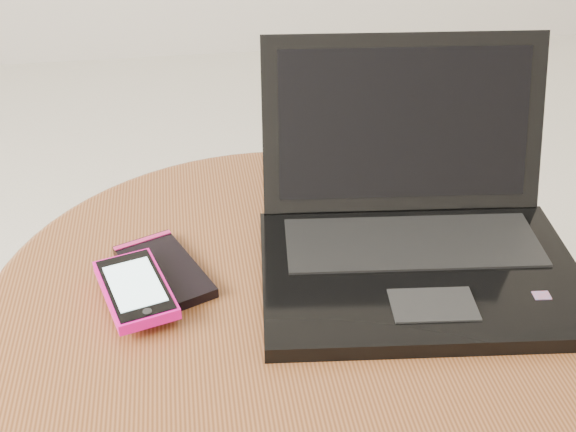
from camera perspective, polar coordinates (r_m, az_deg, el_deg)
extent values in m
cylinder|color=#5C3217|center=(0.78, 0.00, -6.57)|extent=(0.61, 0.61, 0.03)
torus|color=#5C3217|center=(0.78, 0.00, -6.57)|extent=(0.64, 0.64, 0.03)
cube|color=black|center=(0.79, 10.25, -4.53)|extent=(0.36, 0.26, 0.02)
cube|color=black|center=(0.82, 9.67, -2.02)|extent=(0.29, 0.13, 0.00)
cube|color=black|center=(0.74, 11.25, -6.78)|extent=(0.09, 0.06, 0.00)
cube|color=red|center=(0.78, 19.15, -5.86)|extent=(0.02, 0.01, 0.00)
cube|color=black|center=(0.86, 8.97, 7.12)|extent=(0.33, 0.10, 0.20)
cube|color=black|center=(0.85, 9.03, 7.08)|extent=(0.29, 0.08, 0.16)
cube|color=black|center=(0.80, -9.66, -4.26)|extent=(0.11, 0.14, 0.01)
cube|color=#C72266|center=(0.84, -11.26, -1.86)|extent=(0.06, 0.03, 0.00)
cube|color=#ED0A8E|center=(0.76, -11.81, -5.61)|extent=(0.09, 0.13, 0.01)
cube|color=black|center=(0.75, -11.86, -5.23)|extent=(0.08, 0.12, 0.00)
cube|color=#C9F3F9|center=(0.75, -11.87, -5.17)|extent=(0.07, 0.09, 0.00)
cylinder|color=black|center=(0.72, -10.91, -7.30)|extent=(0.01, 0.01, 0.00)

